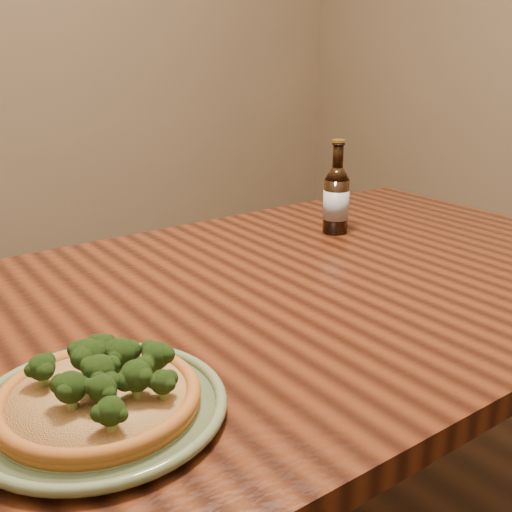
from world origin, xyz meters
TOP-DOWN VIEW (x-y plane):
  - table at (0.00, 0.10)m, footprint 1.60×0.90m
  - plate at (-0.39, -0.09)m, footprint 0.30×0.30m
  - pizza at (-0.38, -0.09)m, footprint 0.24×0.24m
  - beer_bottle at (0.34, 0.29)m, footprint 0.06×0.06m

SIDE VIEW (x-z plane):
  - table at x=0.00m, z-range 0.28..1.03m
  - plate at x=-0.39m, z-range 0.75..0.77m
  - pizza at x=-0.38m, z-range 0.75..0.81m
  - beer_bottle at x=0.34m, z-range 0.72..0.94m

